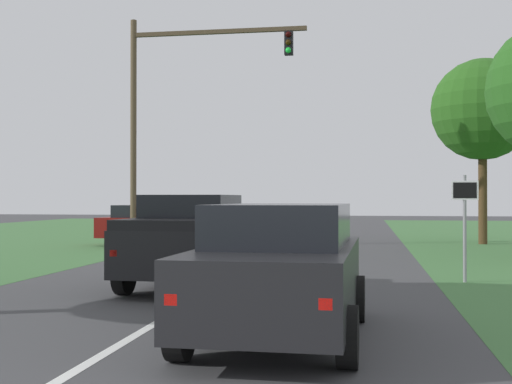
{
  "coord_description": "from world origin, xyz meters",
  "views": [
    {
      "loc": [
        3.2,
        -3.44,
        1.92
      ],
      "look_at": [
        -0.11,
        16.53,
        2.12
      ],
      "focal_mm": 46.89,
      "sensor_mm": 36.0,
      "label": 1
    }
  ],
  "objects_px": {
    "traffic_light": "(173,99)",
    "keep_moving_sign": "(465,214)",
    "extra_tree_1": "(482,110)",
    "red_suv_near": "(281,267)",
    "pickup_truck_lead": "(193,240)",
    "crossing_suv_far": "(153,224)"
  },
  "relations": [
    {
      "from": "red_suv_near",
      "to": "crossing_suv_far",
      "type": "height_order",
      "value": "red_suv_near"
    },
    {
      "from": "keep_moving_sign",
      "to": "crossing_suv_far",
      "type": "relative_size",
      "value": 0.56
    },
    {
      "from": "pickup_truck_lead",
      "to": "keep_moving_sign",
      "type": "distance_m",
      "value": 6.22
    },
    {
      "from": "keep_moving_sign",
      "to": "traffic_light",
      "type": "bearing_deg",
      "value": 136.01
    },
    {
      "from": "traffic_light",
      "to": "crossing_suv_far",
      "type": "relative_size",
      "value": 2.04
    },
    {
      "from": "pickup_truck_lead",
      "to": "traffic_light",
      "type": "distance_m",
      "value": 12.69
    },
    {
      "from": "extra_tree_1",
      "to": "red_suv_near",
      "type": "bearing_deg",
      "value": -106.59
    },
    {
      "from": "traffic_light",
      "to": "keep_moving_sign",
      "type": "bearing_deg",
      "value": -43.99
    },
    {
      "from": "extra_tree_1",
      "to": "pickup_truck_lead",
      "type": "bearing_deg",
      "value": -119.34
    },
    {
      "from": "red_suv_near",
      "to": "traffic_light",
      "type": "relative_size",
      "value": 0.53
    },
    {
      "from": "traffic_light",
      "to": "keep_moving_sign",
      "type": "xyz_separation_m",
      "value": [
        9.7,
        -9.36,
        -4.24
      ]
    },
    {
      "from": "pickup_truck_lead",
      "to": "keep_moving_sign",
      "type": "xyz_separation_m",
      "value": [
        5.94,
        1.77,
        0.56
      ]
    },
    {
      "from": "red_suv_near",
      "to": "keep_moving_sign",
      "type": "xyz_separation_m",
      "value": [
        3.39,
        6.71,
        0.6
      ]
    },
    {
      "from": "traffic_light",
      "to": "keep_moving_sign",
      "type": "relative_size",
      "value": 3.65
    },
    {
      "from": "pickup_truck_lead",
      "to": "extra_tree_1",
      "type": "relative_size",
      "value": 0.64
    },
    {
      "from": "extra_tree_1",
      "to": "keep_moving_sign",
      "type": "bearing_deg",
      "value": -101.02
    },
    {
      "from": "red_suv_near",
      "to": "traffic_light",
      "type": "height_order",
      "value": "traffic_light"
    },
    {
      "from": "pickup_truck_lead",
      "to": "traffic_light",
      "type": "relative_size",
      "value": 0.56
    },
    {
      "from": "pickup_truck_lead",
      "to": "crossing_suv_far",
      "type": "height_order",
      "value": "pickup_truck_lead"
    },
    {
      "from": "red_suv_near",
      "to": "keep_moving_sign",
      "type": "height_order",
      "value": "keep_moving_sign"
    },
    {
      "from": "traffic_light",
      "to": "extra_tree_1",
      "type": "bearing_deg",
      "value": 18.37
    },
    {
      "from": "red_suv_near",
      "to": "crossing_suv_far",
      "type": "relative_size",
      "value": 1.09
    }
  ]
}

